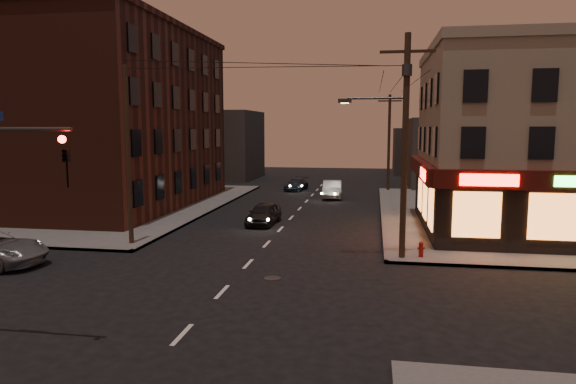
% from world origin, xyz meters
% --- Properties ---
extents(ground, '(120.00, 120.00, 0.00)m').
position_xyz_m(ground, '(0.00, 0.00, 0.00)').
color(ground, black).
rests_on(ground, ground).
extents(sidewalk_ne, '(24.00, 28.00, 0.15)m').
position_xyz_m(sidewalk_ne, '(18.00, 19.00, 0.07)').
color(sidewalk_ne, '#514F4C').
rests_on(sidewalk_ne, ground).
extents(sidewalk_nw, '(24.00, 28.00, 0.15)m').
position_xyz_m(sidewalk_nw, '(-18.00, 19.00, 0.07)').
color(sidewalk_nw, '#514F4C').
rests_on(sidewalk_nw, ground).
extents(pizza_building, '(15.85, 12.85, 10.50)m').
position_xyz_m(pizza_building, '(15.93, 13.43, 5.35)').
color(pizza_building, gray).
rests_on(pizza_building, sidewalk_ne).
extents(brick_apartment, '(12.00, 20.00, 13.00)m').
position_xyz_m(brick_apartment, '(-14.50, 19.00, 6.65)').
color(brick_apartment, '#4C2418').
rests_on(brick_apartment, sidewalk_nw).
extents(bg_building_ne_a, '(10.00, 12.00, 7.00)m').
position_xyz_m(bg_building_ne_a, '(14.00, 38.00, 3.50)').
color(bg_building_ne_a, '#3F3D3A').
rests_on(bg_building_ne_a, ground).
extents(bg_building_nw, '(9.00, 10.00, 8.00)m').
position_xyz_m(bg_building_nw, '(-13.00, 42.00, 4.00)').
color(bg_building_nw, '#3F3D3A').
rests_on(bg_building_nw, ground).
extents(bg_building_ne_b, '(8.00, 8.00, 6.00)m').
position_xyz_m(bg_building_ne_b, '(12.00, 52.00, 3.00)').
color(bg_building_ne_b, '#3F3D3A').
rests_on(bg_building_ne_b, ground).
extents(utility_pole_main, '(4.20, 0.44, 10.00)m').
position_xyz_m(utility_pole_main, '(6.68, 5.80, 5.76)').
color(utility_pole_main, '#382619').
rests_on(utility_pole_main, sidewalk_ne).
extents(utility_pole_far, '(0.26, 0.26, 9.00)m').
position_xyz_m(utility_pole_far, '(6.80, 32.00, 4.65)').
color(utility_pole_far, '#382619').
rests_on(utility_pole_far, sidewalk_ne).
extents(utility_pole_west, '(0.24, 0.24, 9.00)m').
position_xyz_m(utility_pole_west, '(-6.80, 6.50, 4.65)').
color(utility_pole_west, '#382619').
rests_on(utility_pole_west, sidewalk_nw).
extents(sedan_near, '(1.85, 4.07, 1.35)m').
position_xyz_m(sedan_near, '(-1.33, 13.44, 0.68)').
color(sedan_near, black).
rests_on(sedan_near, ground).
extents(sedan_mid, '(1.87, 4.63, 1.49)m').
position_xyz_m(sedan_mid, '(1.91, 26.47, 0.75)').
color(sedan_mid, gray).
rests_on(sedan_mid, ground).
extents(sedan_far, '(2.15, 4.22, 1.17)m').
position_xyz_m(sedan_far, '(-1.97, 31.38, 0.59)').
color(sedan_far, '#17222F').
rests_on(sedan_far, ground).
extents(fire_hydrant, '(0.33, 0.33, 0.73)m').
position_xyz_m(fire_hydrant, '(7.67, 6.00, 0.55)').
color(fire_hydrant, maroon).
rests_on(fire_hydrant, sidewalk_ne).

